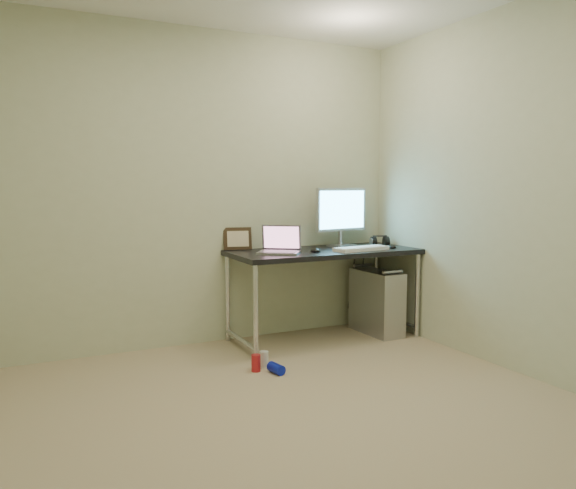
# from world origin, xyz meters

# --- Properties ---
(floor) EXTENTS (3.50, 3.50, 0.00)m
(floor) POSITION_xyz_m (0.00, 0.00, 0.00)
(floor) COLOR tan
(floor) RESTS_ON ground
(wall_back) EXTENTS (3.50, 0.02, 2.50)m
(wall_back) POSITION_xyz_m (0.00, 1.75, 1.25)
(wall_back) COLOR beige
(wall_back) RESTS_ON ground
(wall_right) EXTENTS (0.02, 3.50, 2.50)m
(wall_right) POSITION_xyz_m (1.75, 0.00, 1.25)
(wall_right) COLOR beige
(wall_right) RESTS_ON ground
(desk) EXTENTS (1.55, 0.68, 0.75)m
(desk) POSITION_xyz_m (0.97, 1.41, 0.67)
(desk) COLOR black
(desk) RESTS_ON ground
(tower_computer) EXTENTS (0.24, 0.53, 0.58)m
(tower_computer) POSITION_xyz_m (1.48, 1.37, 0.27)
(tower_computer) COLOR #A4A4A8
(tower_computer) RESTS_ON ground
(cable_a) EXTENTS (0.01, 0.16, 0.69)m
(cable_a) POSITION_xyz_m (1.43, 1.70, 0.40)
(cable_a) COLOR black
(cable_a) RESTS_ON ground
(cable_b) EXTENTS (0.02, 0.11, 0.71)m
(cable_b) POSITION_xyz_m (1.52, 1.68, 0.38)
(cable_b) COLOR black
(cable_b) RESTS_ON ground
(can_red) EXTENTS (0.07, 0.07, 0.12)m
(can_red) POSITION_xyz_m (0.15, 0.89, 0.06)
(can_red) COLOR #B41B21
(can_red) RESTS_ON ground
(can_white) EXTENTS (0.08, 0.08, 0.11)m
(can_white) POSITION_xyz_m (0.23, 0.95, 0.06)
(can_white) COLOR silver
(can_white) RESTS_ON ground
(can_blue) EXTENTS (0.09, 0.14, 0.07)m
(can_blue) POSITION_xyz_m (0.25, 0.79, 0.04)
(can_blue) COLOR #0C1CBE
(can_blue) RESTS_ON ground
(laptop) EXTENTS (0.40, 0.39, 0.22)m
(laptop) POSITION_xyz_m (0.56, 1.37, 0.80)
(laptop) COLOR #A6A7AE
(laptop) RESTS_ON desk
(monitor) EXTENTS (0.54, 0.19, 0.51)m
(monitor) POSITION_xyz_m (1.25, 1.58, 1.05)
(monitor) COLOR #A6A7AE
(monitor) RESTS_ON desk
(keyboard) EXTENTS (0.49, 0.21, 0.03)m
(keyboard) POSITION_xyz_m (1.22, 1.23, 0.76)
(keyboard) COLOR white
(keyboard) RESTS_ON desk
(mouse_right) EXTENTS (0.07, 0.11, 0.04)m
(mouse_right) POSITION_xyz_m (1.55, 1.27, 0.77)
(mouse_right) COLOR black
(mouse_right) RESTS_ON desk
(mouse_left) EXTENTS (0.10, 0.13, 0.04)m
(mouse_left) POSITION_xyz_m (0.84, 1.31, 0.77)
(mouse_left) COLOR black
(mouse_left) RESTS_ON desk
(headphones) EXTENTS (0.18, 0.11, 0.11)m
(headphones) POSITION_xyz_m (1.61, 1.52, 0.78)
(headphones) COLOR black
(headphones) RESTS_ON desk
(picture_frame) EXTENTS (0.24, 0.12, 0.19)m
(picture_frame) POSITION_xyz_m (0.33, 1.72, 0.84)
(picture_frame) COLOR black
(picture_frame) RESTS_ON desk
(webcam) EXTENTS (0.04, 0.04, 0.11)m
(webcam) POSITION_xyz_m (0.62, 1.65, 0.83)
(webcam) COLOR silver
(webcam) RESTS_ON desk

